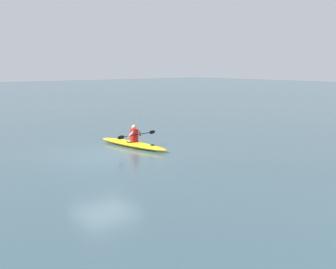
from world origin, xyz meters
TOP-DOWN VIEW (x-y plane):
  - ground_plane at (0.00, 0.00)m, footprint 160.00×160.00m
  - kayak at (-1.99, -0.84)m, footprint 1.20×4.27m
  - kayaker at (-2.00, -0.71)m, footprint 2.30×0.57m

SIDE VIEW (x-z plane):
  - ground_plane at x=0.00m, z-range 0.00..0.00m
  - kayak at x=-1.99m, z-range 0.00..0.27m
  - kayaker at x=-2.00m, z-range 0.21..0.97m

